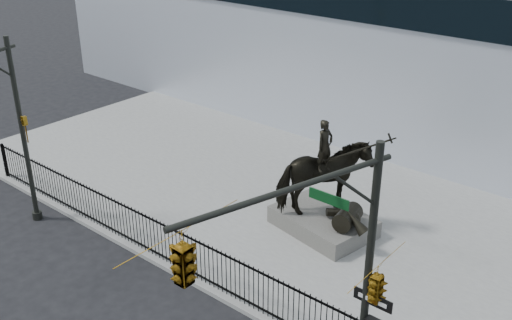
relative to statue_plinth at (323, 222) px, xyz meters
The scene contains 8 objects.
ground 6.59m from the statue_plinth, 106.85° to the right, with size 120.00×120.00×0.00m, color black.
plaza 2.07m from the statue_plinth, 159.59° to the left, with size 30.00×12.00×0.15m, color gray.
building 14.41m from the statue_plinth, 97.91° to the left, with size 44.00×14.00×9.00m, color silver.
picket_fence 5.41m from the statue_plinth, 110.70° to the right, with size 22.10×0.10×1.50m.
statue_plinth is the anchor object (origin of this frame).
equestrian_statue 1.68m from the statue_plinth, 10.39° to the right, with size 4.36×3.10×3.75m.
traffic_signal_left 11.63m from the statue_plinth, 141.38° to the right, with size 1.52×4.84×7.00m.
traffic_signal_right 10.43m from the statue_plinth, 61.20° to the right, with size 2.17×6.86×7.00m.
Camera 1 is at (12.02, -9.63, 11.57)m, focal length 42.00 mm.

